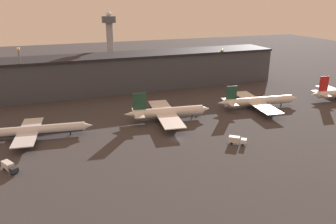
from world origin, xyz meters
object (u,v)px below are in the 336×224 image
object	(u,v)px
airplane_2	(168,112)
control_tower	(110,40)
airplane_1	(32,131)
service_vehicle_2	(237,140)
service_vehicle_3	(9,166)
airplane_3	(258,101)

from	to	relation	value
airplane_2	control_tower	xyz separation A→B (m)	(-7.88, 88.27, 21.39)
airplane_1	service_vehicle_2	bearing A→B (deg)	-17.17
service_vehicle_2	control_tower	xyz separation A→B (m)	(-23.27, 120.77, 23.32)
service_vehicle_3	control_tower	world-z (taller)	control_tower
service_vehicle_3	control_tower	bearing A→B (deg)	124.76
control_tower	airplane_1	bearing A→B (deg)	-118.15
service_vehicle_2	control_tower	distance (m)	125.18
service_vehicle_2	service_vehicle_3	xyz separation A→B (m)	(-77.12, 6.78, -0.06)
airplane_1	airplane_3	size ratio (longest dim) A/B	1.06
airplane_2	service_vehicle_2	world-z (taller)	airplane_2
airplane_1	control_tower	xyz separation A→B (m)	(47.69, 89.12, 21.88)
airplane_1	service_vehicle_2	xyz separation A→B (m)	(70.96, -31.65, -1.44)
airplane_2	airplane_3	distance (m)	47.48
airplane_1	service_vehicle_2	size ratio (longest dim) A/B	7.08
airplane_1	airplane_2	size ratio (longest dim) A/B	1.16
airplane_2	service_vehicle_3	world-z (taller)	airplane_2
airplane_3	airplane_1	bearing A→B (deg)	-172.10
service_vehicle_2	airplane_1	bearing A→B (deg)	-166.90
airplane_3	control_tower	size ratio (longest dim) A/B	1.00
service_vehicle_2	airplane_2	bearing A→B (deg)	152.48
airplane_1	airplane_3	xyz separation A→B (m)	(103.04, 1.88, 0.25)
airplane_1	service_vehicle_2	world-z (taller)	airplane_1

